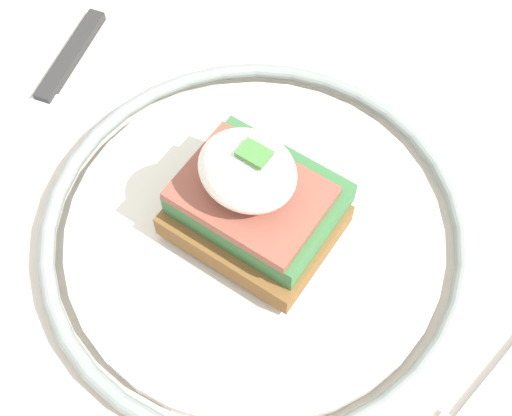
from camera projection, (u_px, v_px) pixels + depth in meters
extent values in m
cube|color=beige|center=(234.00, 237.00, 0.45)|extent=(1.01, 0.67, 0.03)
cylinder|color=beige|center=(97.00, 58.00, 1.01)|extent=(0.06, 0.06, 0.71)
cylinder|color=silver|center=(256.00, 232.00, 0.43)|extent=(0.23, 0.23, 0.01)
torus|color=gray|center=(256.00, 229.00, 0.43)|extent=(0.26, 0.26, 0.01)
cube|color=brown|center=(256.00, 218.00, 0.42)|extent=(0.09, 0.07, 0.02)
cube|color=#38703D|center=(259.00, 199.00, 0.40)|extent=(0.09, 0.07, 0.02)
cube|color=brown|center=(256.00, 188.00, 0.39)|extent=(0.08, 0.06, 0.01)
ellipsoid|color=white|center=(245.00, 173.00, 0.37)|extent=(0.05, 0.05, 0.04)
cube|color=#47843D|center=(256.00, 151.00, 0.36)|extent=(0.02, 0.01, 0.00)
cube|color=#2D2D2D|center=(71.00, 56.00, 0.50)|extent=(0.03, 0.09, 0.01)
cube|color=silver|center=(12.00, 150.00, 0.47)|extent=(0.04, 0.10, 0.00)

